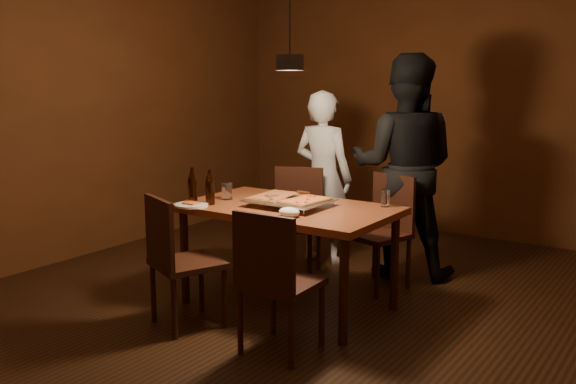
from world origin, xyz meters
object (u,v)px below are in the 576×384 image
Objects in this scene: chair_near_left at (175,250)px; diner_dark at (404,167)px; plate_slice at (191,205)px; dining_table at (288,216)px; beer_bottle_b at (210,187)px; pizza_tray at (290,203)px; chair_far_left at (296,211)px; beer_bottle_a at (193,186)px; chair_near_right at (274,270)px; pendant_lamp at (290,61)px; chair_far_right at (384,220)px; diner_white at (323,178)px.

chair_near_left is 2.11m from diner_dark.
plate_slice is 1.84m from diner_dark.
diner_dark reaches higher than dining_table.
dining_table is 5.92× the size of beer_bottle_b.
chair_far_left is at bearing 116.03° from pizza_tray.
beer_bottle_a is 0.14× the size of diner_dark.
plate_slice is at bearing -150.45° from pizza_tray.
chair_near_right is at bearing -20.02° from plate_slice.
pendant_lamp is at bearing 101.30° from chair_far_left.
chair_far_right reaches higher than pizza_tray.
chair_near_left is (0.02, -1.47, 0.00)m from chair_far_left.
pendant_lamp is at bearing -53.26° from dining_table.
chair_far_right is 1.97× the size of beer_bottle_a.
beer_bottle_a is (-0.23, 0.43, 0.34)m from chair_near_left.
chair_near_right is 2.05× the size of plate_slice.
beer_bottle_b reaches higher than chair_near_left.
beer_bottle_a is at bearing -171.91° from pendant_lamp.
chair_near_left is 0.88m from pizza_tray.
chair_far_left is 0.98× the size of chair_near_left.
pendant_lamp reaches higher than chair_far_right.
pizza_tray is at bearing 110.10° from diner_white.
plate_slice is at bearing 157.87° from chair_near_right.
diner_white is at bearing 80.69° from beer_bottle_a.
beer_bottle_b is at bearing 150.00° from chair_near_right.
chair_far_left is 0.49× the size of pendant_lamp.
chair_near_right is 1.97m from diner_dark.
chair_near_left is 1.13× the size of chair_near_right.
chair_far_left is at bearing 116.90° from chair_near_right.
dining_table is at bearing 29.22° from beer_bottle_b.
beer_bottle_b is at bearing -173.96° from pendant_lamp.
diner_white is (0.02, 0.40, 0.23)m from chair_far_left.
dining_table is 3.09× the size of chair_near_right.
diner_white reaches higher than chair_far_right.
plate_slice is (-0.15, -1.12, 0.22)m from chair_far_left.
chair_near_right is 0.32× the size of diner_white.
plate_slice is (-0.58, -0.39, -0.01)m from pizza_tray.
chair_near_right is at bearing 74.39° from diner_dark.
diner_white is at bearing 110.82° from chair_near_right.
pendant_lamp reaches higher than chair_near_right.
pendant_lamp reaches higher than diner_white.
diner_dark is 1.63m from pendant_lamp.
diner_white reaches higher than beer_bottle_a.
dining_table is 6.35× the size of plate_slice.
dining_table is 0.90m from chair_far_right.
beer_bottle_a is at bearing 39.74° from diner_dark.
beer_bottle_b is 1.10m from pendant_lamp.
diner_dark is at bearing 59.64° from plate_slice.
beer_bottle_b is 0.14× the size of diner_dark.
diner_white reaches higher than pizza_tray.
pendant_lamp is (0.65, 0.07, 0.88)m from beer_bottle_b.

